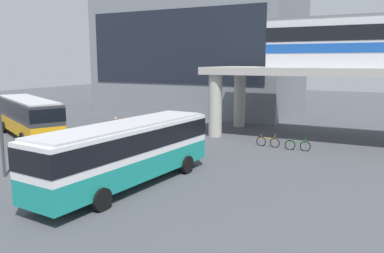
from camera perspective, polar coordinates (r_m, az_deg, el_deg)
ground_plane at (r=31.37m, az=-0.79°, el=-1.93°), size 120.00×120.00×0.00m
station_building at (r=49.75m, az=1.49°, el=10.48°), size 23.09×15.16×14.12m
elevated_platform at (r=32.48m, az=26.28°, el=6.31°), size 27.19×7.43×5.75m
bus_main at (r=19.64m, az=-9.43°, el=-3.06°), size 3.51×11.22×3.22m
bus_secondary at (r=34.65m, az=-22.80°, el=1.75°), size 11.01×7.23×3.22m
bicycle_orange at (r=29.27m, az=11.02°, el=-2.22°), size 1.79×0.18×1.04m
bicycle_green at (r=28.51m, az=15.16°, el=-2.69°), size 1.79×0.16×1.04m
pedestrian_by_bike_rack at (r=26.86m, az=-3.22°, el=-2.11°), size 0.43×0.32×1.73m
pedestrian_at_kerb at (r=32.08m, az=-11.05°, el=-0.30°), size 0.47×0.46×1.79m
lamp_post at (r=23.12m, az=-26.27°, el=1.75°), size 0.36×0.36×5.87m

